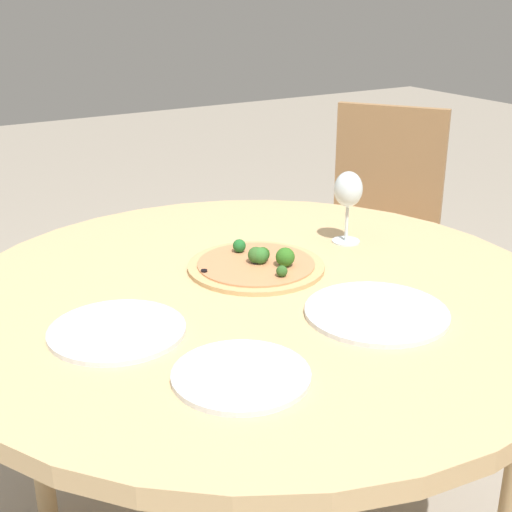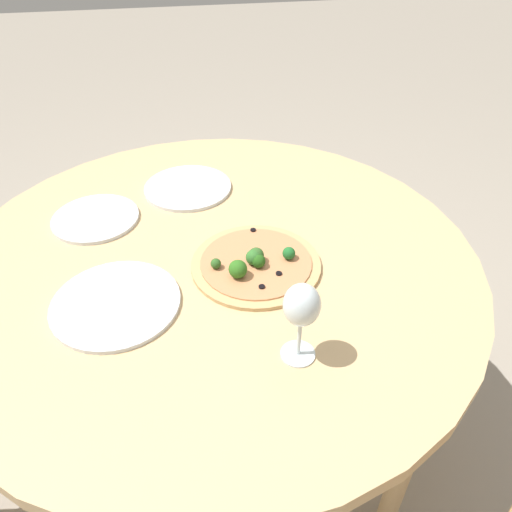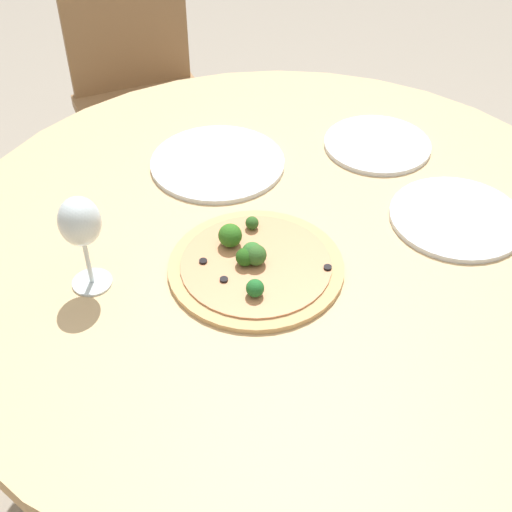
{
  "view_description": "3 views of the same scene",
  "coord_description": "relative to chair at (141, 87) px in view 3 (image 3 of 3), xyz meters",
  "views": [
    {
      "loc": [
        -1.16,
        0.7,
        1.33
      ],
      "look_at": [
        0.09,
        -0.06,
        0.76
      ],
      "focal_mm": 50.0,
      "sensor_mm": 36.0,
      "label": 1
    },
    {
      "loc": [
        -0.06,
        -0.94,
        1.48
      ],
      "look_at": [
        0.09,
        -0.06,
        0.76
      ],
      "focal_mm": 35.0,
      "sensor_mm": 36.0,
      "label": 2
    },
    {
      "loc": [
        1.0,
        -0.06,
        1.56
      ],
      "look_at": [
        0.09,
        -0.06,
        0.76
      ],
      "focal_mm": 50.0,
      "sensor_mm": 36.0,
      "label": 3
    }
  ],
  "objects": [
    {
      "name": "dining_table",
      "position": [
        0.98,
        0.41,
        0.18
      ],
      "size": [
        1.27,
        1.27,
        0.73
      ],
      "color": "tan",
      "rests_on": "ground_plane"
    },
    {
      "name": "plate_far",
      "position": [
        0.94,
        0.72,
        0.24
      ],
      "size": [
        0.25,
        0.25,
        0.01
      ],
      "color": "silver",
      "rests_on": "dining_table"
    },
    {
      "name": "pizza",
      "position": [
        1.08,
        0.35,
        0.24
      ],
      "size": [
        0.3,
        0.3,
        0.06
      ],
      "color": "tan",
      "rests_on": "dining_table"
    },
    {
      "name": "plate_side",
      "position": [
        0.76,
        0.27,
        0.24
      ],
      "size": [
        0.28,
        0.28,
        0.01
      ],
      "color": "silver",
      "rests_on": "dining_table"
    },
    {
      "name": "chair",
      "position": [
        0.0,
        0.0,
        0.0
      ],
      "size": [
        0.52,
        0.52,
        0.93
      ],
      "rotation": [
        0.0,
        0.0,
        -4.32
      ],
      "color": "#997047",
      "rests_on": "ground_plane"
    },
    {
      "name": "ground_plane",
      "position": [
        0.98,
        0.41,
        -0.5
      ],
      "size": [
        12.0,
        12.0,
        0.0
      ],
      "primitive_type": "plane",
      "color": "gray"
    },
    {
      "name": "wine_glass",
      "position": [
        1.11,
        0.07,
        0.36
      ],
      "size": [
        0.07,
        0.07,
        0.18
      ],
      "color": "silver",
      "rests_on": "dining_table"
    },
    {
      "name": "plate_near",
      "position": [
        0.69,
        0.61,
        0.24
      ],
      "size": [
        0.23,
        0.23,
        0.01
      ],
      "color": "silver",
      "rests_on": "dining_table"
    }
  ]
}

